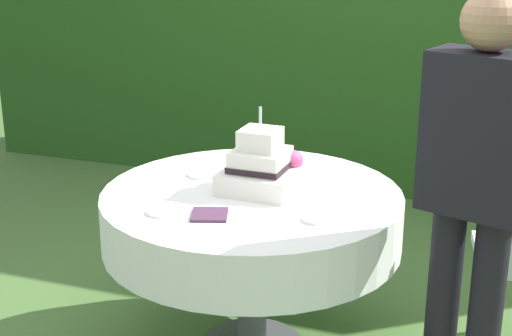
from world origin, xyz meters
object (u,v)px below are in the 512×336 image
object	(u,v)px
cake_table	(252,219)
napkin_stack	(209,215)
standing_person	(475,190)
serving_plate_left	(315,219)
wedding_cake	(262,168)
serving_plate_near	(203,174)
serving_plate_far	(161,212)

from	to	relation	value
cake_table	napkin_stack	world-z (taller)	napkin_stack
standing_person	cake_table	bearing A→B (deg)	166.55
serving_plate_left	napkin_stack	distance (m)	0.40
serving_plate_left	wedding_cake	bearing A→B (deg)	140.10
serving_plate_near	serving_plate_left	distance (m)	0.69
napkin_stack	serving_plate_left	bearing A→B (deg)	13.62
serving_plate_near	serving_plate_far	xyz separation A→B (m)	(0.03, -0.47, 0.00)
serving_plate_near	napkin_stack	xyz separation A→B (m)	(0.22, -0.43, -0.00)
napkin_stack	serving_plate_near	bearing A→B (deg)	116.71
serving_plate_far	standing_person	size ratio (longest dim) A/B	0.07
wedding_cake	cake_table	bearing A→B (deg)	-121.18
cake_table	wedding_cake	bearing A→B (deg)	58.82
napkin_stack	cake_table	bearing A→B (deg)	78.62
serving_plate_near	wedding_cake	bearing A→B (deg)	-14.96
wedding_cake	serving_plate_left	world-z (taller)	wedding_cake
cake_table	wedding_cake	world-z (taller)	wedding_cake
serving_plate_left	standing_person	size ratio (longest dim) A/B	0.07
cake_table	serving_plate_far	distance (m)	0.44
napkin_stack	standing_person	world-z (taller)	standing_person
wedding_cake	standing_person	xyz separation A→B (m)	(0.86, -0.26, 0.10)
wedding_cake	standing_person	distance (m)	0.91
napkin_stack	standing_person	xyz separation A→B (m)	(0.95, 0.09, 0.19)
cake_table	napkin_stack	size ratio (longest dim) A/B	9.14
serving_plate_left	napkin_stack	xyz separation A→B (m)	(-0.39, -0.09, -0.00)
serving_plate_far	standing_person	world-z (taller)	standing_person
wedding_cake	serving_plate_near	world-z (taller)	wedding_cake
serving_plate_near	serving_plate_left	bearing A→B (deg)	-28.85
cake_table	serving_plate_near	xyz separation A→B (m)	(-0.28, 0.13, 0.12)
serving_plate_near	napkin_stack	distance (m)	0.48
serving_plate_near	standing_person	size ratio (longest dim) A/B	0.08
serving_plate_near	napkin_stack	world-z (taller)	same
serving_plate_near	cake_table	bearing A→B (deg)	-24.48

